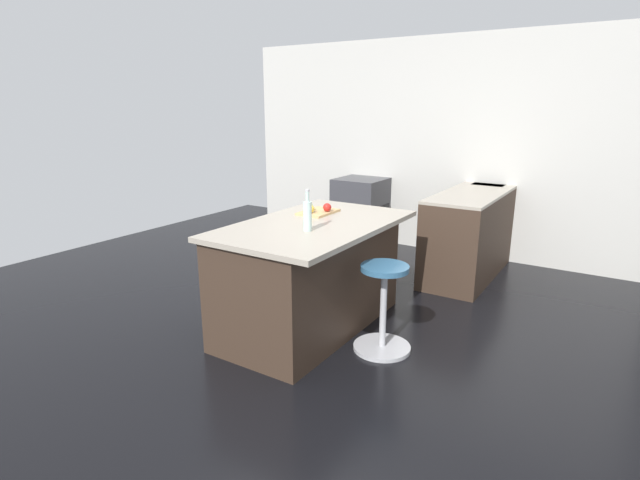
% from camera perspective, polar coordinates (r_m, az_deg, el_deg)
% --- Properties ---
extents(ground_plane, '(7.79, 7.79, 0.00)m').
position_cam_1_polar(ground_plane, '(4.11, -2.50, -10.80)').
color(ground_plane, black).
extents(interior_partition_left, '(0.12, 5.31, 2.61)m').
position_cam_1_polar(interior_partition_left, '(6.39, 13.23, 10.47)').
color(interior_partition_left, beige).
rests_on(interior_partition_left, ground_plane).
extents(sink_cabinet, '(2.44, 0.60, 1.20)m').
position_cam_1_polar(sink_cabinet, '(5.99, 18.12, 1.61)').
color(sink_cabinet, '#38281E').
rests_on(sink_cabinet, ground_plane).
extents(oven_range, '(0.60, 0.61, 0.89)m').
position_cam_1_polar(oven_range, '(6.54, 4.73, 3.27)').
color(oven_range, '#38383D').
rests_on(oven_range, ground_plane).
extents(kitchen_island, '(1.72, 1.03, 0.91)m').
position_cam_1_polar(kitchen_island, '(4.07, -1.16, -4.05)').
color(kitchen_island, '#38281E').
rests_on(kitchen_island, ground_plane).
extents(stool_by_window, '(0.44, 0.44, 0.68)m').
position_cam_1_polar(stool_by_window, '(3.77, 7.34, -8.13)').
color(stool_by_window, '#B7B7BC').
rests_on(stool_by_window, ground_plane).
extents(cutting_board, '(0.36, 0.24, 0.02)m').
position_cam_1_polar(cutting_board, '(4.26, -0.22, 3.25)').
color(cutting_board, tan).
rests_on(cutting_board, kitchen_island).
extents(apple_green, '(0.08, 0.08, 0.08)m').
position_cam_1_polar(apple_green, '(4.25, -1.38, 3.93)').
color(apple_green, '#609E2D').
rests_on(apple_green, cutting_board).
extents(apple_yellow, '(0.07, 0.07, 0.07)m').
position_cam_1_polar(apple_yellow, '(4.17, -1.15, 3.63)').
color(apple_yellow, gold).
rests_on(apple_yellow, cutting_board).
extents(apple_red, '(0.07, 0.07, 0.07)m').
position_cam_1_polar(apple_red, '(4.23, 0.84, 3.81)').
color(apple_red, red).
rests_on(apple_red, cutting_board).
extents(water_bottle, '(0.06, 0.06, 0.31)m').
position_cam_1_polar(water_bottle, '(3.64, -1.46, 2.95)').
color(water_bottle, silver).
rests_on(water_bottle, kitchen_island).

